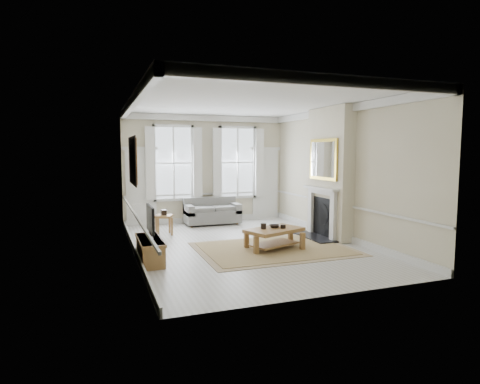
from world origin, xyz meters
name	(u,v)px	position (x,y,z in m)	size (l,w,h in m)	color
floor	(246,246)	(0.00, 0.00, 0.00)	(7.20, 7.20, 0.00)	#B7B5AD
ceiling	(246,102)	(0.00, 0.00, 3.40)	(7.20, 7.20, 0.00)	white
back_wall	(206,169)	(0.00, 3.60, 1.70)	(5.20, 5.20, 0.00)	beige
left_wall	(132,177)	(-2.60, 0.00, 1.70)	(7.20, 7.20, 0.00)	beige
right_wall	(340,173)	(2.60, 0.00, 1.70)	(7.20, 7.20, 0.00)	beige
window_left	(174,163)	(-1.05, 3.55, 1.90)	(1.26, 0.20, 2.20)	#B2BCC6
window_right	(237,162)	(1.05, 3.55, 1.90)	(1.26, 0.20, 2.20)	#B2BCC6
door_left	(141,188)	(-2.05, 3.56, 1.15)	(0.90, 0.08, 2.30)	silver
door_right	(265,184)	(2.05, 3.56, 1.15)	(0.90, 0.08, 2.30)	silver
painting	(133,161)	(-2.56, 0.30, 2.05)	(0.05, 1.66, 1.06)	#A35D1C
chimney_breast	(330,173)	(2.43, 0.20, 1.70)	(0.35, 1.70, 3.38)	beige
hearth	(314,237)	(2.00, 0.20, 0.03)	(0.55, 1.50, 0.05)	black
fireplace	(322,210)	(2.20, 0.20, 0.73)	(0.21, 1.45, 1.33)	silver
mirror	(323,159)	(2.21, 0.20, 2.05)	(0.06, 1.26, 1.06)	gold
sofa	(212,213)	(0.04, 3.11, 0.35)	(1.69, 0.82, 0.82)	slate
side_table	(164,219)	(-1.63, 1.96, 0.43)	(0.58, 0.58, 0.54)	brown
rug	(274,249)	(0.49, -0.56, 0.01)	(3.50, 2.60, 0.02)	tan
coffee_table	(274,232)	(0.49, -0.56, 0.41)	(1.49, 1.17, 0.49)	brown
ceramic_pot_a	(263,226)	(0.24, -0.51, 0.55)	(0.13, 0.13, 0.13)	black
ceramic_pot_b	(283,226)	(0.69, -0.61, 0.53)	(0.12, 0.12, 0.09)	black
bowl	(274,226)	(0.54, -0.46, 0.52)	(0.26, 0.26, 0.06)	black
tv_stand	(150,250)	(-2.34, -0.64, 0.24)	(0.43, 1.34, 0.48)	brown
tv	(150,219)	(-2.32, -0.64, 0.87)	(0.08, 0.90, 0.68)	black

